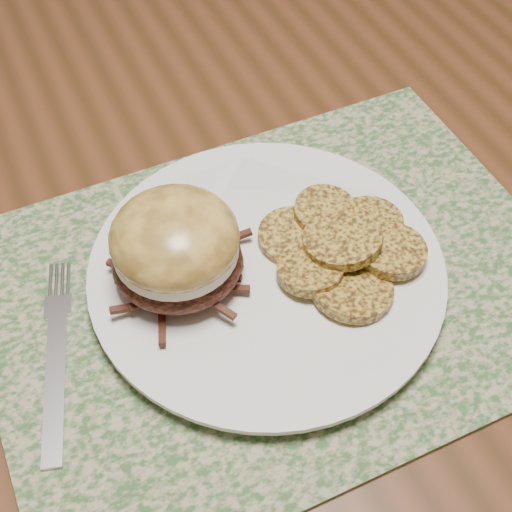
{
  "coord_description": "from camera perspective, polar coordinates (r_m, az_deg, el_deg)",
  "views": [
    {
      "loc": [
        -0.18,
        -0.45,
        1.2
      ],
      "look_at": [
        -0.05,
        -0.16,
        0.79
      ],
      "focal_mm": 50.0,
      "sensor_mm": 36.0,
      "label": 1
    }
  ],
  "objects": [
    {
      "name": "placemat",
      "position": [
        0.56,
        1.8,
        -2.43
      ],
      "size": [
        0.45,
        0.33,
        0.0
      ],
      "primitive_type": "cube",
      "color": "#355B2F",
      "rests_on": "dining_table"
    },
    {
      "name": "dinner_plate",
      "position": [
        0.56,
        0.85,
        -1.23
      ],
      "size": [
        0.26,
        0.26,
        0.02
      ],
      "primitive_type": "cylinder",
      "color": "white",
      "rests_on": "placemat"
    },
    {
      "name": "fork",
      "position": [
        0.54,
        -15.68,
        -7.61
      ],
      "size": [
        0.06,
        0.17,
        0.0
      ],
      "rotation": [
        0.0,
        0.0,
        -0.29
      ],
      "color": "silver",
      "rests_on": "placemat"
    },
    {
      "name": "dining_table",
      "position": [
        0.72,
        -1.89,
        4.02
      ],
      "size": [
        1.5,
        0.9,
        0.75
      ],
      "color": "#572E19",
      "rests_on": "ground"
    },
    {
      "name": "ground",
      "position": [
        1.3,
        -1.09,
        -16.33
      ],
      "size": [
        3.5,
        3.5,
        0.0
      ],
      "primitive_type": "plane",
      "color": "brown",
      "rests_on": "ground"
    },
    {
      "name": "roasted_potatoes",
      "position": [
        0.55,
        6.84,
        0.76
      ],
      "size": [
        0.13,
        0.14,
        0.03
      ],
      "color": "#AE8C33",
      "rests_on": "dinner_plate"
    },
    {
      "name": "pork_sandwich",
      "position": [
        0.52,
        -6.43,
        0.66
      ],
      "size": [
        0.12,
        0.12,
        0.07
      ],
      "rotation": [
        0.0,
        0.0,
        -0.37
      ],
      "color": "black",
      "rests_on": "dinner_plate"
    }
  ]
}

